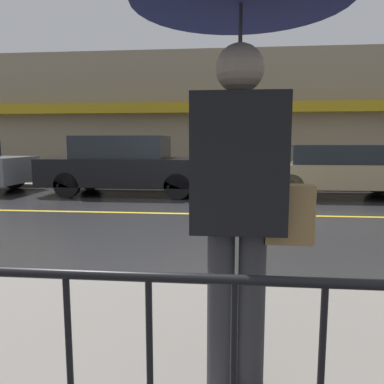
% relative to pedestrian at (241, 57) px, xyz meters
% --- Properties ---
extents(ground_plane, '(80.00, 80.00, 0.00)m').
position_rel_pedestrian_xyz_m(ground_plane, '(-0.91, 5.45, -1.85)').
color(ground_plane, '#262628').
extents(sidewalk_near, '(28.00, 2.58, 0.11)m').
position_rel_pedestrian_xyz_m(sidewalk_near, '(-0.91, 0.33, -1.79)').
color(sidewalk_near, slate).
rests_on(sidewalk_near, ground_plane).
extents(sidewalk_far, '(28.00, 2.14, 0.11)m').
position_rel_pedestrian_xyz_m(sidewalk_far, '(-0.91, 10.36, -1.79)').
color(sidewalk_far, slate).
rests_on(sidewalk_far, ground_plane).
extents(lane_marking, '(25.20, 0.12, 0.01)m').
position_rel_pedestrian_xyz_m(lane_marking, '(-0.91, 5.45, -1.84)').
color(lane_marking, gold).
rests_on(lane_marking, ground_plane).
extents(building_storefront, '(28.00, 0.85, 4.63)m').
position_rel_pedestrian_xyz_m(building_storefront, '(-0.91, 11.55, 0.49)').
color(building_storefront, gray).
rests_on(building_storefront, ground_plane).
extents(pedestrian, '(1.07, 1.07, 2.23)m').
position_rel_pedestrian_xyz_m(pedestrian, '(0.00, 0.00, 0.00)').
color(pedestrian, '#333338').
rests_on(pedestrian, sidewalk_near).
extents(car_black, '(4.63, 1.89, 1.60)m').
position_rel_pedestrian_xyz_m(car_black, '(-2.81, 8.16, -1.04)').
color(car_black, black).
rests_on(car_black, ground_plane).
extents(car_tan, '(4.33, 1.84, 1.36)m').
position_rel_pedestrian_xyz_m(car_tan, '(2.76, 8.16, -1.14)').
color(car_tan, tan).
rests_on(car_tan, ground_plane).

